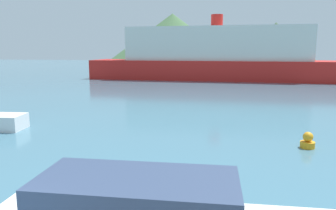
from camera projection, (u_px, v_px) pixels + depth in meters
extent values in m
cube|color=#334260|center=(138.00, 200.00, 6.18)|extent=(3.84, 1.88, 0.91)
cube|color=red|center=(216.00, 70.00, 44.96)|extent=(34.82, 7.59, 2.63)
cube|color=silver|center=(216.00, 44.00, 44.37)|extent=(24.41, 6.26, 4.49)
cylinder|color=red|center=(217.00, 21.00, 43.86)|extent=(1.58, 1.58, 1.60)
cylinder|color=orange|center=(307.00, 145.00, 13.78)|extent=(0.60, 0.60, 0.27)
sphere|color=orange|center=(308.00, 137.00, 13.72)|extent=(0.42, 0.42, 0.42)
cone|color=#476B42|center=(172.00, 39.00, 98.31)|extent=(40.44, 40.44, 14.66)
cone|color=#4C6647|center=(275.00, 43.00, 91.25)|extent=(24.32, 24.32, 11.53)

